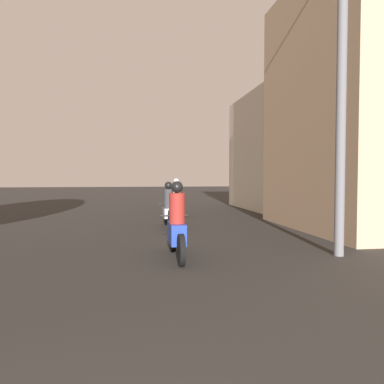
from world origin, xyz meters
TOP-DOWN VIEW (x-y plane):
  - motorcycle_blue at (1.39, 6.74)m, footprint 0.60×2.04m
  - motorcycle_silver at (1.66, 11.31)m, footprint 0.60×1.92m
  - motorcycle_black at (2.34, 14.90)m, footprint 0.60×2.13m
  - building_right_near at (7.73, 10.05)m, footprint 4.40×6.13m
  - building_right_far at (8.57, 17.48)m, footprint 4.78×6.44m
  - utility_pole_near at (4.76, 6.42)m, footprint 1.60×0.20m

SIDE VIEW (x-z plane):
  - motorcycle_silver at x=1.66m, z-range -0.14..1.35m
  - motorcycle_blue at x=1.39m, z-range -0.16..1.41m
  - motorcycle_black at x=2.34m, z-range -0.16..1.42m
  - building_right_far at x=8.57m, z-range 0.00..5.77m
  - building_right_near at x=7.73m, z-range 0.00..7.80m
  - utility_pole_near at x=4.76m, z-range 0.17..8.35m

